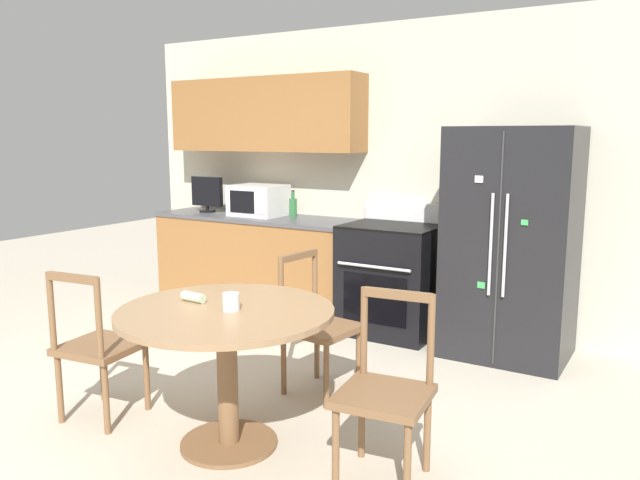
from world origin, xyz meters
The scene contains 14 objects.
ground_plane centered at (0.00, 0.00, 0.00)m, with size 14.00×14.00×0.00m, color beige.
back_wall centered at (-0.31, 2.59, 1.44)m, with size 5.20×0.44×2.60m.
kitchen_counter centered at (-1.19, 2.29, 0.45)m, with size 2.04×0.64×0.90m.
refrigerator centered at (1.20, 2.23, 0.86)m, with size 0.89×0.74×1.71m.
oven_range centered at (0.22, 2.26, 0.47)m, with size 0.77×0.68×1.08m.
microwave centered at (-1.18, 2.31, 1.04)m, with size 0.48×0.39×0.29m.
countertop_tv centered at (-1.79, 2.28, 1.09)m, with size 0.36×0.16×0.35m.
counter_bottle centered at (-0.85, 2.39, 0.99)m, with size 0.07×0.07×0.25m.
dining_table centered at (0.30, 0.02, 0.60)m, with size 1.13×1.13×0.76m.
dining_chair_right centered at (1.15, 0.16, 0.43)m, with size 0.47×0.47×0.90m.
dining_chair_left centered at (-0.56, -0.11, 0.43)m, with size 0.47×0.47×0.90m.
dining_chair_far centered at (0.33, 0.88, 0.43)m, with size 0.47×0.47×0.90m.
candle_glass centered at (0.34, 0.02, 0.80)m, with size 0.09×0.09×0.09m.
folded_napkin centered at (0.06, 0.04, 0.78)m, with size 0.14×0.06×0.05m.
Camera 1 is at (2.33, -2.41, 1.65)m, focal length 35.00 mm.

